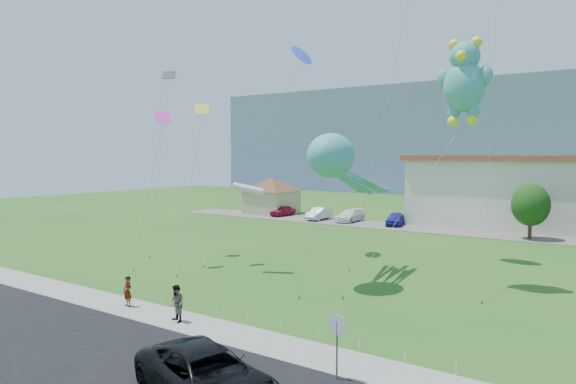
{
  "coord_description": "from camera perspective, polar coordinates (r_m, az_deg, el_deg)",
  "views": [
    {
      "loc": [
        18.24,
        -20.31,
        8.27
      ],
      "look_at": [
        -0.91,
        8.0,
        5.78
      ],
      "focal_mm": 32.0,
      "sensor_mm": 36.0,
      "label": 1
    }
  ],
  "objects": [
    {
      "name": "small_kite_blue",
      "position": [
        43.96,
        1.29,
        14.51
      ],
      "size": [
        3.6,
        9.93,
        17.25
      ],
      "color": "blue",
      "rests_on": "ground"
    },
    {
      "name": "parking_strip",
      "position": [
        58.82,
        15.71,
        -4.03
      ],
      "size": [
        70.0,
        6.0,
        0.06
      ],
      "primitive_type": "cube",
      "color": "#59544C",
      "rests_on": "ground"
    },
    {
      "name": "rope_fence",
      "position": [
        27.54,
        -9.55,
        -12.82
      ],
      "size": [
        26.05,
        0.05,
        0.5
      ],
      "color": "white",
      "rests_on": "ground"
    },
    {
      "name": "road",
      "position": [
        23.5,
        -21.39,
        -16.65
      ],
      "size": [
        80.0,
        8.0,
        0.06
      ],
      "primitive_type": "cube",
      "color": "black",
      "rests_on": "ground"
    },
    {
      "name": "pavilion",
      "position": [
        72.19,
        -1.83,
        0.01
      ],
      "size": [
        9.2,
        9.2,
        5.0
      ],
      "color": "tan",
      "rests_on": "ground"
    },
    {
      "name": "pedestrian_left",
      "position": [
        29.41,
        -17.39,
        -10.49
      ],
      "size": [
        0.63,
        0.45,
        1.64
      ],
      "primitive_type": "imported",
      "rotation": [
        0.0,
        0.0,
        -0.1
      ],
      "color": "gray",
      "rests_on": "sidewalk"
    },
    {
      "name": "hill_ridge",
      "position": [
        141.55,
        26.79,
        5.44
      ],
      "size": [
        160.0,
        50.0,
        25.0
      ],
      "primitive_type": "cube",
      "color": "slate",
      "rests_on": "ground"
    },
    {
      "name": "pedestrian_right",
      "position": [
        26.17,
        -12.29,
        -12.03
      ],
      "size": [
        1.05,
        0.93,
        1.82
      ],
      "primitive_type": "imported",
      "rotation": [
        0.0,
        0.0,
        -0.31
      ],
      "color": "gray",
      "rests_on": "sidewalk"
    },
    {
      "name": "octopus_kite",
      "position": [
        32.97,
        5.72,
        2.92
      ],
      "size": [
        2.78,
        9.84,
        9.61
      ],
      "color": "teal",
      "rests_on": "ground"
    },
    {
      "name": "parked_car_blue",
      "position": [
        61.02,
        11.86,
        -2.93
      ],
      "size": [
        2.69,
        4.72,
        1.51
      ],
      "primitive_type": "imported",
      "rotation": [
        0.0,
        0.0,
        0.22
      ],
      "color": "navy",
      "rests_on": "parking_strip"
    },
    {
      "name": "teddy_bear_kite",
      "position": [
        34.37,
        18.98,
        11.7
      ],
      "size": [
        6.3,
        8.32,
        15.47
      ],
      "color": "teal",
      "rests_on": "ground"
    },
    {
      "name": "small_kite_pink",
      "position": [
        39.11,
        -14.08,
        6.37
      ],
      "size": [
        1.29,
        3.51,
        11.48
      ],
      "color": "#FF38B8",
      "rests_on": "ground"
    },
    {
      "name": "ground",
      "position": [
        28.52,
        -7.7,
        -12.72
      ],
      "size": [
        160.0,
        160.0,
        0.0
      ],
      "primitive_type": "plane",
      "color": "#225818",
      "rests_on": "ground"
    },
    {
      "name": "suv",
      "position": [
        18.29,
        -8.97,
        -19.55
      ],
      "size": [
        6.81,
        4.62,
        1.73
      ],
      "primitive_type": "imported",
      "rotation": [
        0.0,
        0.0,
        1.26
      ],
      "color": "black",
      "rests_on": "road"
    },
    {
      "name": "small_kite_white",
      "position": [
        36.15,
        -4.49,
        0.28
      ],
      "size": [
        0.75,
        7.74,
        6.3
      ],
      "color": "silver",
      "rests_on": "ground"
    },
    {
      "name": "tree_near",
      "position": [
        55.15,
        25.35,
        -1.31
      ],
      "size": [
        3.6,
        3.6,
        5.47
      ],
      "color": "#3F2B19",
      "rests_on": "ground"
    },
    {
      "name": "parked_car_silver",
      "position": [
        64.96,
        3.44,
        -2.41
      ],
      "size": [
        1.74,
        4.69,
        1.53
      ],
      "primitive_type": "imported",
      "rotation": [
        0.0,
        0.0,
        0.03
      ],
      "color": "silver",
      "rests_on": "parking_strip"
    },
    {
      "name": "parked_car_white",
      "position": [
        63.56,
        6.92,
        -2.6
      ],
      "size": [
        2.14,
        5.13,
        1.48
      ],
      "primitive_type": "imported",
      "rotation": [
        0.0,
        0.0,
        -0.01
      ],
      "color": "white",
      "rests_on": "parking_strip"
    },
    {
      "name": "small_kite_black",
      "position": [
        43.94,
        -13.34,
        10.19
      ],
      "size": [
        1.29,
        3.12,
        15.25
      ],
      "color": "black",
      "rests_on": "ground"
    },
    {
      "name": "sidewalk",
      "position": [
        26.62,
        -11.76,
        -13.91
      ],
      "size": [
        80.0,
        2.5,
        0.1
      ],
      "primitive_type": "cube",
      "color": "gray",
      "rests_on": "ground"
    },
    {
      "name": "small_kite_yellow",
      "position": [
        39.12,
        -9.82,
        7.2
      ],
      "size": [
        2.66,
        5.35,
        12.16
      ],
      "color": "#F2F038",
      "rests_on": "ground"
    },
    {
      "name": "parked_car_red",
      "position": [
        68.87,
        -0.58,
        -2.1
      ],
      "size": [
        2.09,
        4.17,
        1.37
      ],
      "primitive_type": "imported",
      "rotation": [
        0.0,
        0.0,
        -0.12
      ],
      "color": "maroon",
      "rests_on": "parking_strip"
    },
    {
      "name": "stop_sign",
      "position": [
        19.41,
        5.47,
        -15.11
      ],
      "size": [
        0.8,
        0.07,
        2.5
      ],
      "color": "slate",
      "rests_on": "ground"
    }
  ]
}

